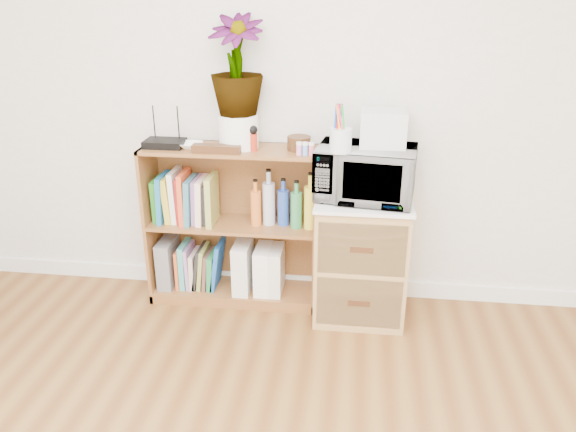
# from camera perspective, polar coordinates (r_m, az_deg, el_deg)

# --- Properties ---
(skirting_board) EXTENTS (4.00, 0.02, 0.10)m
(skirting_board) POSITION_cam_1_polar(r_m,az_deg,el_deg) (3.57, 0.69, -6.72)
(skirting_board) COLOR white
(skirting_board) RESTS_ON ground
(bookshelf) EXTENTS (1.00, 0.30, 0.95)m
(bookshelf) POSITION_cam_1_polar(r_m,az_deg,el_deg) (3.31, -5.58, -1.05)
(bookshelf) COLOR brown
(bookshelf) RESTS_ON ground
(wicker_unit) EXTENTS (0.50, 0.45, 0.70)m
(wicker_unit) POSITION_cam_1_polar(r_m,az_deg,el_deg) (3.22, 7.38, -4.28)
(wicker_unit) COLOR #9E7542
(wicker_unit) RESTS_ON ground
(microwave) EXTENTS (0.55, 0.41, 0.28)m
(microwave) POSITION_cam_1_polar(r_m,az_deg,el_deg) (3.02, 7.86, 4.35)
(microwave) COLOR silver
(microwave) RESTS_ON wicker_unit
(pen_cup) EXTENTS (0.11, 0.11, 0.12)m
(pen_cup) POSITION_cam_1_polar(r_m,az_deg,el_deg) (2.86, 5.38, 7.66)
(pen_cup) COLOR silver
(pen_cup) RESTS_ON microwave
(small_appliance) EXTENTS (0.24, 0.20, 0.19)m
(small_appliance) POSITION_cam_1_polar(r_m,az_deg,el_deg) (3.00, 9.63, 8.79)
(small_appliance) COLOR silver
(small_appliance) RESTS_ON microwave
(router) EXTENTS (0.22, 0.15, 0.04)m
(router) POSITION_cam_1_polar(r_m,az_deg,el_deg) (3.23, -12.41, 7.23)
(router) COLOR black
(router) RESTS_ON bookshelf
(white_bowl) EXTENTS (0.13, 0.13, 0.03)m
(white_bowl) POSITION_cam_1_polar(r_m,az_deg,el_deg) (3.17, -9.81, 7.09)
(white_bowl) COLOR white
(white_bowl) RESTS_ON bookshelf
(plant_pot) EXTENTS (0.22, 0.22, 0.19)m
(plant_pot) POSITION_cam_1_polar(r_m,az_deg,el_deg) (3.14, -5.05, 8.60)
(plant_pot) COLOR white
(plant_pot) RESTS_ON bookshelf
(potted_plant) EXTENTS (0.29, 0.29, 0.52)m
(potted_plant) POSITION_cam_1_polar(r_m,az_deg,el_deg) (3.07, -5.28, 15.01)
(potted_plant) COLOR #3E772F
(potted_plant) RESTS_ON plant_pot
(trinket_box) EXTENTS (0.26, 0.07, 0.04)m
(trinket_box) POSITION_cam_1_polar(r_m,az_deg,el_deg) (3.07, -7.27, 6.79)
(trinket_box) COLOR #3A1D0F
(trinket_box) RESTS_ON bookshelf
(kokeshi_doll) EXTENTS (0.04, 0.04, 0.09)m
(kokeshi_doll) POSITION_cam_1_polar(r_m,az_deg,el_deg) (3.07, -3.53, 7.47)
(kokeshi_doll) COLOR #B02A15
(kokeshi_doll) RESTS_ON bookshelf
(wooden_bowl) EXTENTS (0.13, 0.13, 0.07)m
(wooden_bowl) POSITION_cam_1_polar(r_m,az_deg,el_deg) (3.09, 1.11, 7.41)
(wooden_bowl) COLOR #36200E
(wooden_bowl) RESTS_ON bookshelf
(paint_jars) EXTENTS (0.12, 0.04, 0.06)m
(paint_jars) POSITION_cam_1_polar(r_m,az_deg,el_deg) (2.99, 1.76, 6.74)
(paint_jars) COLOR pink
(paint_jars) RESTS_ON bookshelf
(file_box) EXTENTS (0.09, 0.23, 0.29)m
(file_box) POSITION_cam_1_polar(r_m,az_deg,el_deg) (3.53, -12.05, -4.56)
(file_box) COLOR slate
(file_box) RESTS_ON bookshelf
(magazine_holder_left) EXTENTS (0.10, 0.24, 0.31)m
(magazine_holder_left) POSITION_cam_1_polar(r_m,az_deg,el_deg) (3.40, -4.57, -5.07)
(magazine_holder_left) COLOR silver
(magazine_holder_left) RESTS_ON bookshelf
(magazine_holder_mid) EXTENTS (0.09, 0.22, 0.28)m
(magazine_holder_mid) POSITION_cam_1_polar(r_m,az_deg,el_deg) (3.38, -2.52, -5.38)
(magazine_holder_mid) COLOR white
(magazine_holder_mid) RESTS_ON bookshelf
(magazine_holder_right) EXTENTS (0.09, 0.22, 0.28)m
(magazine_holder_right) POSITION_cam_1_polar(r_m,az_deg,el_deg) (3.37, -1.29, -5.47)
(magazine_holder_right) COLOR silver
(magazine_holder_right) RESTS_ON bookshelf
(cookbooks) EXTENTS (0.37, 0.20, 0.31)m
(cookbooks) POSITION_cam_1_polar(r_m,az_deg,el_deg) (3.32, -10.39, 1.77)
(cookbooks) COLOR #237D21
(cookbooks) RESTS_ON bookshelf
(liquor_bottles) EXTENTS (0.46, 0.07, 0.32)m
(liquor_bottles) POSITION_cam_1_polar(r_m,az_deg,el_deg) (3.19, 0.25, 1.43)
(liquor_bottles) COLOR orange
(liquor_bottles) RESTS_ON bookshelf
(lower_books) EXTENTS (0.28, 0.19, 0.30)m
(lower_books) POSITION_cam_1_polar(r_m,az_deg,el_deg) (3.48, -8.98, -5.06)
(lower_books) COLOR #CE5324
(lower_books) RESTS_ON bookshelf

